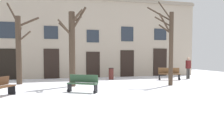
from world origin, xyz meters
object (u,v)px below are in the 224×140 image
object	(u,v)px
bench_back_to_back_left	(169,74)
person_by_shop_door	(188,67)
tree_foreground	(19,46)
bench_facing_shops	(83,83)
tree_left_of_center	(170,44)
tree_center	(72,46)
litter_bin	(111,74)

from	to	relation	value
bench_back_to_back_left	person_by_shop_door	distance (m)	2.01
tree_foreground	bench_facing_shops	distance (m)	6.09
person_by_shop_door	tree_left_of_center	bearing A→B (deg)	33.09
bench_facing_shops	person_by_shop_door	bearing A→B (deg)	59.00
tree_left_of_center	person_by_shop_door	world-z (taller)	tree_left_of_center
tree_left_of_center	person_by_shop_door	xyz separation A→B (m)	(3.55, 3.14, -1.62)
tree_center	tree_left_of_center	distance (m)	6.10
bench_back_to_back_left	tree_foreground	bearing A→B (deg)	-161.71
litter_bin	person_by_shop_door	size ratio (longest dim) A/B	0.52
person_by_shop_door	bench_back_to_back_left	bearing A→B (deg)	0.72
person_by_shop_door	tree_foreground	bearing A→B (deg)	-8.70
tree_left_of_center	bench_facing_shops	xyz separation A→B (m)	(-5.72, -1.30, -2.14)
tree_foreground	bench_facing_shops	world-z (taller)	tree_foreground
tree_foreground	person_by_shop_door	xyz separation A→B (m)	(12.79, -0.07, -1.55)
tree_left_of_center	bench_back_to_back_left	distance (m)	3.89
tree_left_of_center	tree_foreground	world-z (taller)	tree_foreground
bench_back_to_back_left	person_by_shop_door	size ratio (longest dim) A/B	0.97
litter_bin	bench_facing_shops	bearing A→B (deg)	-118.75
tree_foreground	litter_bin	xyz separation A→B (m)	(6.60, 1.09, -2.08)
tree_center	litter_bin	xyz separation A→B (m)	(3.34, 3.14, -2.01)
tree_left_of_center	bench_back_to_back_left	bearing A→B (deg)	60.09
bench_facing_shops	litter_bin	bearing A→B (deg)	94.65
bench_facing_shops	tree_center	bearing A→B (deg)	129.47
bench_facing_shops	person_by_shop_door	xyz separation A→B (m)	(9.27, 4.44, 0.52)
litter_bin	person_by_shop_door	world-z (taller)	person_by_shop_door
tree_center	litter_bin	distance (m)	5.01
litter_bin	person_by_shop_door	xyz separation A→B (m)	(6.19, -1.17, 0.52)
bench_back_to_back_left	tree_center	bearing A→B (deg)	-147.35
tree_center	person_by_shop_door	bearing A→B (deg)	11.69
person_by_shop_door	litter_bin	bearing A→B (deg)	-19.05
tree_center	person_by_shop_door	size ratio (longest dim) A/B	2.73
tree_center	bench_facing_shops	size ratio (longest dim) A/B	3.10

